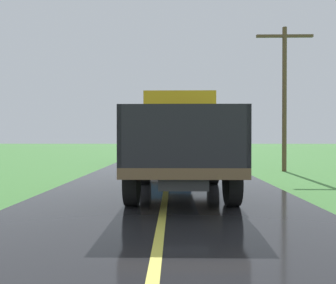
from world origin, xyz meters
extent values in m
cube|color=#2D2D30|center=(0.38, 8.25, 0.68)|extent=(0.90, 5.51, 0.24)
cube|color=brown|center=(0.38, 8.25, 0.88)|extent=(2.30, 5.80, 0.20)
cube|color=gold|center=(0.38, 10.20, 1.93)|extent=(2.10, 1.90, 1.90)
cube|color=black|center=(0.38, 11.15, 2.26)|extent=(1.78, 0.02, 0.76)
cube|color=#232328|center=(-0.73, 7.27, 1.53)|extent=(0.08, 3.85, 1.10)
cube|color=#232328|center=(1.49, 7.27, 1.53)|extent=(0.08, 3.85, 1.10)
cube|color=#232328|center=(0.38, 5.39, 1.53)|extent=(2.30, 0.08, 1.10)
cube|color=#232328|center=(0.38, 9.16, 1.53)|extent=(2.30, 0.08, 1.10)
cylinder|color=black|center=(-0.67, 10.05, 0.58)|extent=(0.28, 1.00, 1.00)
cylinder|color=black|center=(1.43, 10.05, 0.58)|extent=(0.28, 1.00, 1.00)
cylinder|color=black|center=(-0.67, 6.65, 0.58)|extent=(0.28, 1.00, 1.00)
cylinder|color=black|center=(1.43, 6.65, 0.58)|extent=(0.28, 1.00, 1.00)
ellipsoid|color=#8CBD20|center=(0.55, 8.27, 1.50)|extent=(0.42, 0.48, 0.40)
ellipsoid|color=#82C327|center=(0.70, 6.03, 1.50)|extent=(0.59, 0.57, 0.37)
ellipsoid|color=#80AD35|center=(-0.40, 7.13, 1.84)|extent=(0.41, 0.48, 0.39)
ellipsoid|color=#80B62D|center=(-0.14, 5.88, 1.44)|extent=(0.49, 0.61, 0.50)
ellipsoid|color=#76AA38|center=(0.20, 7.29, 1.45)|extent=(0.54, 0.50, 0.44)
ellipsoid|color=#7FAA33|center=(0.12, 5.66, 1.19)|extent=(0.56, 0.54, 0.38)
ellipsoid|color=#84B633|center=(0.73, 8.87, 1.51)|extent=(0.49, 0.52, 0.50)
ellipsoid|color=#74AE33|center=(-0.20, 7.87, 1.51)|extent=(0.58, 0.71, 0.36)
ellipsoid|color=#78AB37|center=(-0.09, 6.21, 1.16)|extent=(0.51, 0.56, 0.40)
ellipsoid|color=#8BB520|center=(0.55, 6.99, 1.18)|extent=(0.55, 0.70, 0.45)
ellipsoid|color=#7BB233|center=(0.56, 8.40, 1.51)|extent=(0.46, 0.48, 0.47)
ellipsoid|color=#86B630|center=(0.69, 7.89, 1.19)|extent=(0.58, 0.72, 0.52)
ellipsoid|color=#78C235|center=(-0.46, 6.88, 1.48)|extent=(0.43, 0.47, 0.42)
ellipsoid|color=#80B738|center=(0.21, 5.70, 1.17)|extent=(0.48, 0.44, 0.37)
cube|color=#2D2D30|center=(-0.06, 19.48, 0.68)|extent=(0.90, 5.51, 0.24)
cube|color=brown|center=(-0.06, 19.48, 0.88)|extent=(2.30, 5.80, 0.20)
cube|color=#1E479E|center=(-0.06, 21.43, 1.93)|extent=(2.10, 1.90, 1.90)
cube|color=black|center=(-0.06, 22.38, 2.26)|extent=(1.78, 0.02, 0.76)
cube|color=#2D517F|center=(-1.17, 18.50, 1.53)|extent=(0.08, 3.85, 1.10)
cube|color=#2D517F|center=(1.05, 18.50, 1.53)|extent=(0.08, 3.85, 1.10)
cube|color=#2D517F|center=(-0.06, 16.62, 1.53)|extent=(2.30, 0.08, 1.10)
cube|color=#2D517F|center=(-0.06, 20.39, 1.53)|extent=(2.30, 0.08, 1.10)
cylinder|color=black|center=(-1.11, 21.28, 0.58)|extent=(0.28, 1.00, 1.00)
cylinder|color=black|center=(0.99, 21.28, 0.58)|extent=(0.28, 1.00, 1.00)
cylinder|color=black|center=(-1.11, 17.88, 0.58)|extent=(0.28, 1.00, 1.00)
cylinder|color=black|center=(0.99, 17.88, 0.58)|extent=(0.28, 1.00, 1.00)
ellipsoid|color=#77BB22|center=(0.35, 19.85, 1.82)|extent=(0.54, 0.53, 0.44)
ellipsoid|color=#77BD2E|center=(-0.95, 18.84, 1.82)|extent=(0.45, 0.55, 0.45)
ellipsoid|color=#89B22B|center=(-0.45, 17.61, 1.16)|extent=(0.49, 0.52, 0.46)
ellipsoid|color=#78B12A|center=(-0.61, 18.64, 1.52)|extent=(0.55, 0.61, 0.50)
ellipsoid|color=#7EC228|center=(-0.18, 19.61, 1.82)|extent=(0.46, 0.55, 0.36)
ellipsoid|color=#74B92C|center=(0.18, 19.07, 1.18)|extent=(0.42, 0.43, 0.43)
cylinder|color=brown|center=(5.25, 14.90, 3.28)|extent=(0.20, 0.20, 6.57)
cube|color=brown|center=(5.25, 14.90, 6.17)|extent=(2.56, 0.12, 0.12)
camera|label=1|loc=(0.21, -0.30, 1.48)|focal=35.46mm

